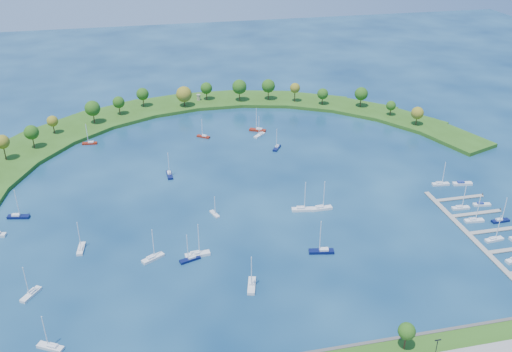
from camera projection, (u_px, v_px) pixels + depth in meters
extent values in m
plane|color=#072244|center=(248.00, 190.00, 251.60)|extent=(700.00, 700.00, 0.00)
cylinder|color=#382314|center=(405.00, 342.00, 161.78)|extent=(0.56, 0.56, 5.60)
sphere|color=#164B12|center=(407.00, 332.00, 159.99)|extent=(5.20, 5.20, 5.20)
cube|color=#2B5216|center=(26.00, 150.00, 287.21)|extent=(54.07, 56.09, 2.00)
cube|color=#2B5216|center=(71.00, 130.00, 310.79)|extent=(55.20, 54.07, 2.00)
cube|color=#2B5216|center=(118.00, 115.00, 330.41)|extent=(53.65, 48.47, 2.00)
cube|color=#2B5216|center=(166.00, 106.00, 344.95)|extent=(49.62, 39.75, 2.00)
cube|color=#2B5216|center=(214.00, 100.00, 353.56)|extent=(44.32, 29.96, 2.00)
cube|color=#2B5216|center=(262.00, 99.00, 355.74)|extent=(49.49, 38.05, 2.00)
cube|color=#2B5216|center=(309.00, 102.00, 351.36)|extent=(51.13, 44.12, 2.00)
cube|color=#2B5216|center=(357.00, 109.00, 340.68)|extent=(49.19, 47.96, 2.00)
cube|color=#2B5216|center=(404.00, 120.00, 324.32)|extent=(43.90, 49.49, 2.00)
cube|color=#2B5216|center=(450.00, 136.00, 303.22)|extent=(35.67, 48.74, 2.00)
cylinder|color=#382314|center=(5.00, 152.00, 272.68)|extent=(0.56, 0.56, 8.38)
sphere|color=brown|center=(2.00, 142.00, 270.09)|extent=(7.01, 7.01, 7.01)
cylinder|color=#382314|center=(33.00, 142.00, 285.42)|extent=(0.56, 0.56, 7.27)
sphere|color=#164B12|center=(31.00, 132.00, 283.03)|extent=(7.49, 7.49, 7.49)
cylinder|color=#382314|center=(54.00, 128.00, 302.45)|extent=(0.56, 0.56, 6.09)
sphere|color=brown|center=(52.00, 121.00, 300.48)|extent=(6.05, 6.05, 6.05)
cylinder|color=#382314|center=(94.00, 117.00, 315.36)|extent=(0.56, 0.56, 7.29)
sphere|color=#164B12|center=(92.00, 108.00, 312.85)|extent=(8.76, 8.76, 8.76)
cylinder|color=#382314|center=(119.00, 110.00, 327.44)|extent=(0.56, 0.56, 6.35)
sphere|color=#164B12|center=(119.00, 102.00, 325.32)|extent=(7.00, 7.00, 7.00)
cylinder|color=#382314|center=(143.00, 101.00, 339.41)|extent=(0.56, 0.56, 6.59)
sphere|color=#164B12|center=(143.00, 94.00, 337.18)|extent=(7.54, 7.54, 7.54)
cylinder|color=#382314|center=(184.00, 102.00, 340.03)|extent=(0.56, 0.56, 5.87)
sphere|color=brown|center=(184.00, 94.00, 337.78)|extent=(9.63, 9.63, 9.63)
cylinder|color=#382314|center=(207.00, 95.00, 350.36)|extent=(0.56, 0.56, 6.17)
sphere|color=#164B12|center=(206.00, 88.00, 348.24)|extent=(7.40, 7.40, 7.40)
cylinder|color=#382314|center=(240.00, 95.00, 348.12)|extent=(0.56, 0.56, 7.48)
sphere|color=#164B12|center=(239.00, 87.00, 345.54)|extent=(9.07, 9.07, 9.07)
cylinder|color=#382314|center=(268.00, 94.00, 350.18)|extent=(0.56, 0.56, 7.40)
sphere|color=#164B12|center=(268.00, 86.00, 347.67)|extent=(8.45, 8.45, 8.45)
cylinder|color=#382314|center=(295.00, 96.00, 346.71)|extent=(0.56, 0.56, 7.78)
sphere|color=brown|center=(295.00, 88.00, 344.31)|extent=(6.31, 6.31, 6.31)
cylinder|color=#382314|center=(322.00, 100.00, 342.85)|extent=(0.56, 0.56, 5.58)
sphere|color=#164B12|center=(323.00, 94.00, 340.92)|extent=(6.79, 6.79, 6.79)
cylinder|color=#382314|center=(361.00, 102.00, 338.83)|extent=(0.56, 0.56, 6.83)
sphere|color=#164B12|center=(361.00, 94.00, 336.50)|extent=(8.07, 8.07, 8.07)
cylinder|color=#382314|center=(390.00, 111.00, 326.67)|extent=(0.56, 0.56, 4.97)
sphere|color=#164B12|center=(391.00, 106.00, 324.98)|extent=(5.72, 5.72, 5.72)
cylinder|color=#382314|center=(416.00, 120.00, 313.24)|extent=(0.56, 0.56, 5.87)
sphere|color=brown|center=(417.00, 113.00, 311.22)|extent=(7.08, 7.08, 7.08)
cylinder|color=gray|center=(199.00, 98.00, 350.00)|extent=(2.20, 2.20, 3.56)
cylinder|color=gray|center=(198.00, 95.00, 349.10)|extent=(2.60, 2.60, 0.30)
cube|color=gray|center=(477.00, 243.00, 213.52)|extent=(2.20, 82.00, 0.40)
cube|color=gray|center=(495.00, 230.00, 221.53)|extent=(22.00, 2.00, 0.40)
cube|color=gray|center=(477.00, 213.00, 232.94)|extent=(22.00, 2.00, 0.40)
cylinder|color=#382314|center=(500.00, 210.00, 234.90)|extent=(0.36, 0.36, 1.60)
cube|color=gray|center=(460.00, 198.00, 244.36)|extent=(22.00, 2.00, 0.40)
cylinder|color=#382314|center=(482.00, 195.00, 246.31)|extent=(0.36, 0.36, 1.60)
cube|color=silver|center=(50.00, 347.00, 165.18)|extent=(8.39, 6.07, 1.00)
cube|color=silver|center=(52.00, 346.00, 164.58)|extent=(3.33, 2.83, 0.70)
cylinder|color=silver|center=(45.00, 331.00, 162.51)|extent=(0.32, 0.32, 11.21)
cube|color=#09103D|center=(277.00, 148.00, 290.63)|extent=(6.08, 7.74, 0.94)
cube|color=silver|center=(277.00, 146.00, 290.91)|extent=(2.77, 3.13, 0.66)
cylinder|color=silver|center=(277.00, 138.00, 287.45)|extent=(0.32, 0.32, 10.54)
cube|color=#09103D|center=(321.00, 251.00, 208.29)|extent=(9.80, 4.36, 1.14)
cube|color=silver|center=(324.00, 249.00, 207.87)|extent=(3.60, 2.44, 0.80)
cylinder|color=silver|center=(320.00, 236.00, 205.04)|extent=(0.32, 0.32, 12.78)
cube|color=silver|center=(153.00, 258.00, 204.57)|extent=(8.82, 6.46, 1.05)
cube|color=silver|center=(151.00, 257.00, 203.64)|extent=(3.51, 3.01, 0.74)
cylinder|color=silver|center=(153.00, 243.00, 202.00)|extent=(0.32, 0.32, 11.82)
cube|color=silver|center=(260.00, 135.00, 305.52)|extent=(7.54, 7.12, 0.97)
cube|color=silver|center=(260.00, 133.00, 305.72)|extent=(3.17, 3.08, 0.68)
cylinder|color=silver|center=(259.00, 126.00, 302.29)|extent=(0.32, 0.32, 10.95)
cube|color=maroon|center=(258.00, 130.00, 311.66)|extent=(9.51, 6.59, 1.12)
cube|color=silver|center=(259.00, 129.00, 311.01)|extent=(3.75, 3.12, 0.79)
cylinder|color=silver|center=(256.00, 119.00, 308.64)|extent=(0.32, 0.32, 12.62)
cube|color=#09103D|center=(190.00, 259.00, 203.95)|extent=(8.13, 4.46, 0.94)
cube|color=silver|center=(192.00, 257.00, 203.93)|extent=(3.08, 2.29, 0.66)
cylinder|color=silver|center=(187.00, 247.00, 201.00)|extent=(0.32, 0.32, 10.58)
cube|color=silver|center=(31.00, 295.00, 186.43)|extent=(6.61, 8.26, 1.00)
cube|color=silver|center=(32.00, 291.00, 186.72)|extent=(2.99, 3.35, 0.70)
cylinder|color=silver|center=(26.00, 281.00, 183.02)|extent=(0.32, 0.32, 11.30)
cube|color=silver|center=(198.00, 255.00, 206.53)|extent=(9.52, 3.42, 1.12)
cube|color=silver|center=(195.00, 253.00, 205.84)|extent=(3.41, 2.11, 0.78)
cylinder|color=silver|center=(199.00, 239.00, 203.54)|extent=(0.32, 0.32, 12.59)
cube|color=silver|center=(303.00, 209.00, 235.33)|extent=(9.56, 4.01, 1.11)
cube|color=silver|center=(301.00, 208.00, 234.85)|extent=(3.49, 2.30, 0.78)
cylinder|color=silver|center=(305.00, 195.00, 232.21)|extent=(0.32, 0.32, 12.52)
cube|color=silver|center=(321.00, 208.00, 236.13)|extent=(9.19, 2.73, 1.10)
cube|color=silver|center=(320.00, 207.00, 235.51)|extent=(3.23, 1.85, 0.77)
cylinder|color=silver|center=(324.00, 194.00, 233.16)|extent=(0.32, 0.32, 12.34)
cube|color=silver|center=(252.00, 286.00, 190.45)|extent=(4.74, 9.33, 1.08)
cube|color=silver|center=(252.00, 282.00, 190.82)|extent=(2.51, 3.49, 0.75)
cylinder|color=silver|center=(251.00, 272.00, 186.74)|extent=(0.32, 0.32, 12.13)
cube|color=#09103D|center=(169.00, 175.00, 263.41)|extent=(2.80, 8.61, 1.02)
cube|color=silver|center=(169.00, 173.00, 263.73)|extent=(1.81, 3.06, 0.71)
cylinder|color=silver|center=(169.00, 164.00, 259.92)|extent=(0.32, 0.32, 11.48)
cube|color=silver|center=(215.00, 214.00, 232.34)|extent=(3.73, 6.45, 0.75)
cube|color=silver|center=(214.00, 212.00, 232.51)|extent=(1.88, 2.46, 0.52)
cylinder|color=silver|center=(215.00, 205.00, 229.84)|extent=(0.32, 0.32, 8.40)
cube|color=silver|center=(81.00, 249.00, 209.94)|extent=(3.05, 8.29, 0.97)
cube|color=silver|center=(80.00, 248.00, 208.84)|extent=(1.86, 2.98, 0.68)
cylinder|color=silver|center=(79.00, 235.00, 207.74)|extent=(0.32, 0.32, 10.95)
cube|color=#09103D|center=(19.00, 217.00, 230.17)|extent=(9.27, 4.22, 1.07)
cube|color=silver|center=(16.00, 215.00, 229.73)|extent=(3.42, 2.34, 0.75)
cylinder|color=silver|center=(17.00, 203.00, 227.12)|extent=(0.32, 0.32, 12.09)
cube|color=maroon|center=(90.00, 143.00, 295.95)|extent=(7.96, 3.00, 0.93)
cube|color=silver|center=(91.00, 142.00, 295.66)|extent=(2.87, 1.81, 0.65)
cylinder|color=silver|center=(87.00, 134.00, 293.23)|extent=(0.32, 0.32, 10.49)
cube|color=maroon|center=(203.00, 137.00, 303.87)|extent=(7.27, 6.05, 0.89)
cube|color=silver|center=(205.00, 136.00, 303.26)|extent=(2.97, 2.71, 0.63)
cylinder|color=silver|center=(202.00, 127.00, 301.54)|extent=(0.32, 0.32, 10.06)
cube|color=silver|center=(494.00, 240.00, 215.44)|extent=(7.82, 2.85, 0.92)
cube|color=silver|center=(493.00, 238.00, 214.87)|extent=(2.81, 1.74, 0.64)
cylinder|color=silver|center=(498.00, 227.00, 212.99)|extent=(0.32, 0.32, 10.34)
cube|color=silver|center=(474.00, 221.00, 227.63)|extent=(8.18, 3.00, 0.96)
cube|color=silver|center=(473.00, 219.00, 227.17)|extent=(2.94, 1.83, 0.67)
cylinder|color=silver|center=(478.00, 208.00, 224.97)|extent=(0.32, 0.32, 10.81)
cube|color=#09103D|center=(500.00, 221.00, 227.52)|extent=(7.69, 2.34, 0.92)
cube|color=silver|center=(499.00, 219.00, 226.99)|extent=(2.71, 1.57, 0.64)
cylinder|color=silver|center=(504.00, 209.00, 225.04)|extent=(0.32, 0.32, 10.31)
cube|color=silver|center=(461.00, 208.00, 236.60)|extent=(7.75, 2.54, 0.92)
cube|color=silver|center=(459.00, 207.00, 236.13)|extent=(2.75, 1.64, 0.64)
cylinder|color=silver|center=(464.00, 196.00, 234.08)|extent=(0.32, 0.32, 10.33)
cube|color=silver|center=(482.00, 205.00, 239.14)|extent=(7.72, 3.20, 0.90)
cube|color=navy|center=(480.00, 203.00, 238.75)|extent=(2.81, 1.84, 0.63)
cube|color=silver|center=(441.00, 184.00, 255.50)|extent=(8.12, 3.04, 0.95)
cube|color=silver|center=(439.00, 183.00, 255.04)|extent=(2.92, 1.84, 0.67)
cylinder|color=silver|center=(444.00, 173.00, 252.85)|extent=(0.32, 0.32, 10.71)
cube|color=silver|center=(462.00, 184.00, 255.76)|extent=(9.18, 3.72, 1.07)
cube|color=navy|center=(461.00, 182.00, 255.27)|extent=(3.33, 2.17, 0.75)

